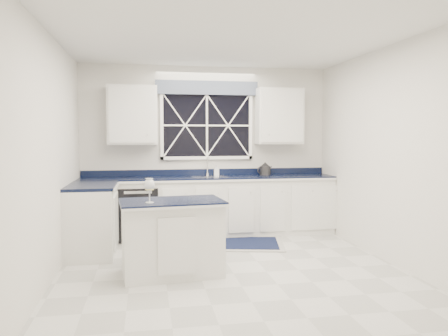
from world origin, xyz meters
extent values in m
plane|color=silver|center=(0.00, 0.00, 0.00)|extent=(4.50, 4.50, 0.00)
cube|color=silver|center=(0.00, 2.25, 1.35)|extent=(4.00, 0.10, 2.70)
cube|color=white|center=(0.00, 1.95, 0.45)|extent=(3.98, 0.60, 0.90)
cube|color=white|center=(-1.70, 1.15, 0.45)|extent=(0.60, 1.00, 0.90)
cube|color=black|center=(0.00, 1.95, 0.92)|extent=(3.98, 0.64, 0.04)
cube|color=black|center=(-1.10, 1.95, 0.41)|extent=(0.60, 0.58, 0.82)
cube|color=black|center=(0.00, 2.22, 1.75)|extent=(1.40, 0.02, 1.00)
cube|color=slate|center=(0.00, 2.16, 2.35)|extent=(1.65, 0.04, 0.22)
cube|color=white|center=(-1.18, 2.08, 1.90)|extent=(0.75, 0.34, 0.90)
cube|color=white|center=(1.18, 2.08, 1.90)|extent=(0.75, 0.34, 0.90)
cylinder|color=silver|center=(0.00, 2.17, 0.96)|extent=(0.05, 0.05, 0.04)
cylinder|color=silver|center=(0.00, 2.17, 1.10)|extent=(0.02, 0.02, 0.28)
cylinder|color=silver|center=(0.00, 2.08, 1.23)|extent=(0.02, 0.18, 0.02)
cube|color=white|center=(-0.70, 0.11, 0.41)|extent=(1.15, 0.74, 0.82)
cube|color=black|center=(-0.70, 0.11, 0.84)|extent=(1.21, 0.80, 0.04)
cube|color=#A3A29E|center=(0.26, 1.35, 0.01)|extent=(1.62, 1.18, 0.01)
cube|color=#101737|center=(0.26, 1.35, 0.02)|extent=(1.43, 0.99, 0.01)
cylinder|color=#2D2C2F|center=(0.95, 2.08, 1.01)|extent=(0.23, 0.23, 0.15)
cone|color=#2D2C2F|center=(0.95, 2.08, 1.12)|extent=(0.19, 0.19, 0.06)
torus|color=#2D2C2F|center=(0.86, 2.04, 1.02)|extent=(0.12, 0.06, 0.12)
cylinder|color=#2D2C2F|center=(1.04, 2.12, 1.03)|extent=(0.07, 0.04, 0.10)
cylinder|color=silver|center=(-0.95, -0.05, 0.86)|extent=(0.09, 0.09, 0.01)
cylinder|color=silver|center=(-0.95, -0.05, 0.94)|extent=(0.01, 0.01, 0.14)
ellipsoid|color=silver|center=(-0.95, -0.05, 1.05)|extent=(0.11, 0.11, 0.14)
cylinder|color=#CFC76D|center=(-0.95, -0.05, 1.03)|extent=(0.09, 0.09, 0.06)
imported|color=silver|center=(0.15, 2.17, 1.03)|extent=(0.08, 0.08, 0.17)
camera|label=1|loc=(-0.98, -4.82, 1.59)|focal=35.00mm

